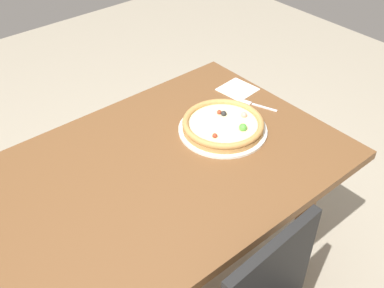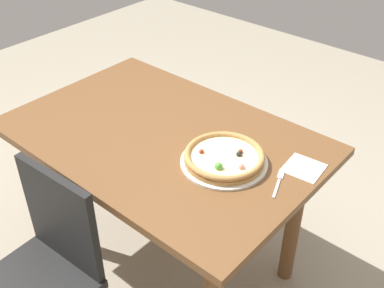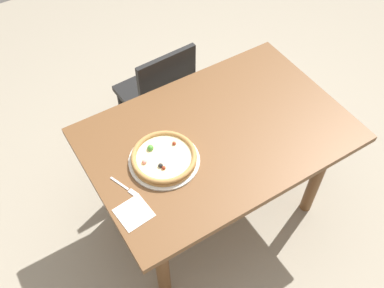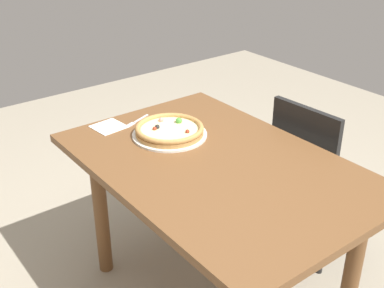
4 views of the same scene
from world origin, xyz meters
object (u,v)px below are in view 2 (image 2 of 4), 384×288
(fork, at_px, (279,181))
(chair_near, at_px, (43,272))
(dining_table, at_px, (164,156))
(napkin, at_px, (304,168))
(plate, at_px, (224,162))
(pizza, at_px, (224,157))

(fork, bearing_deg, chair_near, 121.27)
(dining_table, height_order, napkin, napkin)
(fork, relative_size, napkin, 1.14)
(fork, xyz_separation_m, napkin, (0.03, 0.13, -0.00))
(plate, relative_size, napkin, 2.44)
(chair_near, bearing_deg, dining_table, -93.17)
(chair_near, bearing_deg, pizza, -118.72)
(plate, bearing_deg, dining_table, -177.89)
(plate, relative_size, pizza, 1.09)
(pizza, bearing_deg, napkin, 34.82)
(pizza, xyz_separation_m, fork, (0.22, 0.04, -0.03))
(pizza, distance_m, fork, 0.23)
(pizza, relative_size, fork, 1.96)
(napkin, bearing_deg, pizza, -145.18)
(chair_near, relative_size, napkin, 6.21)
(dining_table, distance_m, fork, 0.56)
(napkin, bearing_deg, dining_table, -161.93)
(fork, bearing_deg, plate, 79.72)
(chair_near, relative_size, plate, 2.55)
(dining_table, bearing_deg, fork, 5.78)
(plate, bearing_deg, pizza, -39.62)
(chair_near, distance_m, fork, 0.94)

